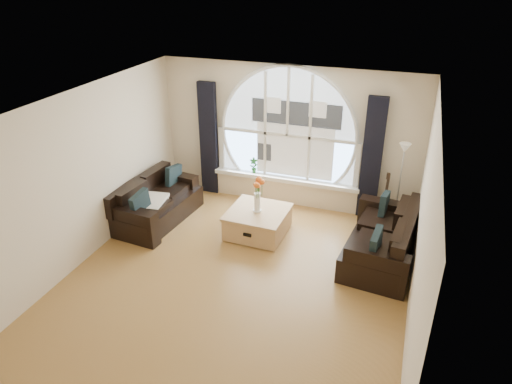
# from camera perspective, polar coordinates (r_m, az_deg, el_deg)

# --- Properties ---
(ground) EXTENTS (5.00, 5.50, 0.01)m
(ground) POSITION_cam_1_polar(r_m,az_deg,el_deg) (7.26, -2.37, -10.47)
(ground) COLOR brown
(ground) RESTS_ON ground
(ceiling) EXTENTS (5.00, 5.50, 0.01)m
(ceiling) POSITION_cam_1_polar(r_m,az_deg,el_deg) (6.03, -2.85, 10.47)
(ceiling) COLOR silver
(ceiling) RESTS_ON ground
(wall_back) EXTENTS (5.00, 0.01, 2.70)m
(wall_back) POSITION_cam_1_polar(r_m,az_deg,el_deg) (8.93, 3.92, 6.75)
(wall_back) COLOR beige
(wall_back) RESTS_ON ground
(wall_front) EXTENTS (5.00, 0.01, 2.70)m
(wall_front) POSITION_cam_1_polar(r_m,az_deg,el_deg) (4.55, -15.88, -16.25)
(wall_front) COLOR beige
(wall_front) RESTS_ON ground
(wall_left) EXTENTS (0.01, 5.50, 2.70)m
(wall_left) POSITION_cam_1_polar(r_m,az_deg,el_deg) (7.73, -20.10, 1.88)
(wall_left) COLOR beige
(wall_left) RESTS_ON ground
(wall_right) EXTENTS (0.01, 5.50, 2.70)m
(wall_right) POSITION_cam_1_polar(r_m,az_deg,el_deg) (6.17, 19.64, -4.44)
(wall_right) COLOR beige
(wall_right) RESTS_ON ground
(attic_slope) EXTENTS (0.92, 5.50, 0.72)m
(attic_slope) POSITION_cam_1_polar(r_m,az_deg,el_deg) (5.74, 18.17, 4.60)
(attic_slope) COLOR silver
(attic_slope) RESTS_ON ground
(arched_window) EXTENTS (2.60, 0.06, 2.15)m
(arched_window) POSITION_cam_1_polar(r_m,az_deg,el_deg) (8.82, 3.92, 8.37)
(arched_window) COLOR silver
(arched_window) RESTS_ON wall_back
(window_sill) EXTENTS (2.90, 0.22, 0.08)m
(window_sill) POSITION_cam_1_polar(r_m,az_deg,el_deg) (9.16, 3.59, 1.60)
(window_sill) COLOR white
(window_sill) RESTS_ON wall_back
(window_frame) EXTENTS (2.76, 0.08, 2.15)m
(window_frame) POSITION_cam_1_polar(r_m,az_deg,el_deg) (8.79, 3.87, 8.31)
(window_frame) COLOR white
(window_frame) RESTS_ON wall_back
(neighbor_house) EXTENTS (1.70, 0.02, 1.50)m
(neighbor_house) POSITION_cam_1_polar(r_m,az_deg,el_deg) (8.81, 4.81, 7.46)
(neighbor_house) COLOR silver
(neighbor_house) RESTS_ON wall_back
(curtain_left) EXTENTS (0.35, 0.12, 2.30)m
(curtain_left) POSITION_cam_1_polar(r_m,az_deg,el_deg) (9.41, -5.80, 6.43)
(curtain_left) COLOR black
(curtain_left) RESTS_ON ground
(curtain_right) EXTENTS (0.35, 0.12, 2.30)m
(curtain_right) POSITION_cam_1_polar(r_m,az_deg,el_deg) (8.64, 13.95, 3.89)
(curtain_right) COLOR black
(curtain_right) RESTS_ON ground
(sofa_left) EXTENTS (1.07, 1.87, 0.79)m
(sofa_left) POSITION_cam_1_polar(r_m,az_deg,el_deg) (8.75, -12.02, -1.03)
(sofa_left) COLOR black
(sofa_left) RESTS_ON ground
(sofa_right) EXTENTS (1.13, 1.96, 0.83)m
(sofa_right) POSITION_cam_1_polar(r_m,az_deg,el_deg) (7.72, 15.07, -5.38)
(sofa_right) COLOR black
(sofa_right) RESTS_ON ground
(coffee_chest) EXTENTS (1.04, 1.04, 0.49)m
(coffee_chest) POSITION_cam_1_polar(r_m,az_deg,el_deg) (8.21, 0.23, -3.58)
(coffee_chest) COLOR #A37748
(coffee_chest) RESTS_ON ground
(throw_blanket) EXTENTS (0.61, 0.61, 0.10)m
(throw_blanket) POSITION_cam_1_polar(r_m,az_deg,el_deg) (8.52, -12.86, -1.18)
(throw_blanket) COLOR silver
(throw_blanket) RESTS_ON sofa_left
(vase_flowers) EXTENTS (0.24, 0.24, 0.70)m
(vase_flowers) POSITION_cam_1_polar(r_m,az_deg,el_deg) (7.92, 0.16, 0.11)
(vase_flowers) COLOR white
(vase_flowers) RESTS_ON coffee_chest
(floor_lamp) EXTENTS (0.24, 0.24, 1.60)m
(floor_lamp) POSITION_cam_1_polar(r_m,az_deg,el_deg) (8.55, 17.07, 0.66)
(floor_lamp) COLOR #B2B2B2
(floor_lamp) RESTS_ON ground
(guitar) EXTENTS (0.39, 0.29, 1.06)m
(guitar) POSITION_cam_1_polar(r_m,az_deg,el_deg) (8.71, 15.54, -0.64)
(guitar) COLOR olive
(guitar) RESTS_ON ground
(potted_plant) EXTENTS (0.20, 0.17, 0.32)m
(potted_plant) POSITION_cam_1_polar(r_m,az_deg,el_deg) (9.26, -0.28, 3.27)
(potted_plant) COLOR #1E6023
(potted_plant) RESTS_ON window_sill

